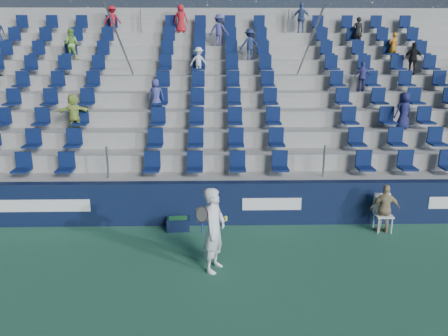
# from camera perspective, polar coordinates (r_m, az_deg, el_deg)

# --- Properties ---
(ground) EXTENTS (70.00, 70.00, 0.00)m
(ground) POSITION_cam_1_polar(r_m,az_deg,el_deg) (9.39, -0.90, -14.86)
(ground) COLOR #2A6247
(ground) RESTS_ON ground
(sponsor_wall) EXTENTS (24.00, 0.32, 1.20)m
(sponsor_wall) POSITION_cam_1_polar(r_m,az_deg,el_deg) (11.98, -0.98, -4.61)
(sponsor_wall) COLOR #0F1937
(sponsor_wall) RESTS_ON ground
(grandstand) EXTENTS (24.00, 8.17, 6.63)m
(grandstand) POSITION_cam_1_polar(r_m,az_deg,el_deg) (16.52, -1.11, 6.69)
(grandstand) COLOR #A7A7A2
(grandstand) RESTS_ON ground
(tennis_player) EXTENTS (0.74, 0.81, 1.89)m
(tennis_player) POSITION_cam_1_polar(r_m,az_deg,el_deg) (9.48, -1.31, -8.07)
(tennis_player) COLOR white
(tennis_player) RESTS_ON ground
(line_judge_chair) EXTENTS (0.45, 0.46, 0.99)m
(line_judge_chair) POSITION_cam_1_polar(r_m,az_deg,el_deg) (12.35, 19.99, -5.14)
(line_judge_chair) COLOR white
(line_judge_chair) RESTS_ON ground
(line_judge) EXTENTS (0.79, 0.38, 1.31)m
(line_judge) POSITION_cam_1_polar(r_m,az_deg,el_deg) (12.18, 20.28, -5.01)
(line_judge) COLOR tan
(line_judge) RESTS_ON ground
(ball_bin) EXTENTS (0.63, 0.44, 0.34)m
(ball_bin) POSITION_cam_1_polar(r_m,az_deg,el_deg) (11.80, -6.00, -7.19)
(ball_bin) COLOR #0E1835
(ball_bin) RESTS_ON ground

